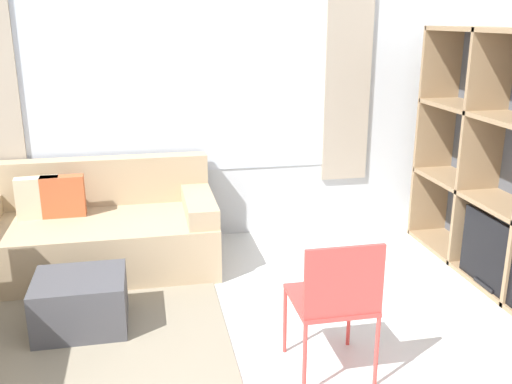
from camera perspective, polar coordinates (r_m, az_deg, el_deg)
wall_back at (r=5.18m, az=-7.67°, el=9.76°), size 6.22×0.11×2.70m
area_rug at (r=4.13m, az=-22.02°, el=-13.23°), size 2.61×2.05×0.01m
couch_main at (r=4.92m, az=-15.94°, el=-3.84°), size 1.97×0.99×0.84m
ottoman at (r=4.03m, az=-17.10°, el=-10.55°), size 0.59×0.51×0.37m
folding_chair at (r=3.25m, az=7.96°, el=-10.30°), size 0.44×0.46×0.86m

